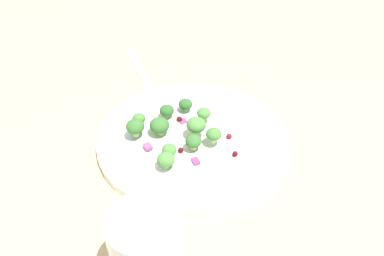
% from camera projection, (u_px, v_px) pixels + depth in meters
% --- Properties ---
extents(ground_plane, '(1.80, 1.80, 0.02)m').
position_uv_depth(ground_plane, '(183.00, 133.00, 0.66)').
color(ground_plane, tan).
extents(plate, '(0.29, 0.29, 0.02)m').
position_uv_depth(plate, '(192.00, 137.00, 0.62)').
color(plate, white).
rests_on(plate, ground_plane).
extents(dressing_pool, '(0.17, 0.17, 0.00)m').
position_uv_depth(dressing_pool, '(192.00, 135.00, 0.62)').
color(dressing_pool, white).
rests_on(dressing_pool, plate).
extents(broccoli_floret_0, '(0.02, 0.02, 0.02)m').
position_uv_depth(broccoli_floret_0, '(169.00, 150.00, 0.57)').
color(broccoli_floret_0, '#9EC684').
rests_on(broccoli_floret_0, plate).
extents(broccoli_floret_1, '(0.02, 0.02, 0.02)m').
position_uv_depth(broccoli_floret_1, '(214.00, 134.00, 0.59)').
color(broccoli_floret_1, '#ADD18E').
rests_on(broccoli_floret_1, plate).
extents(broccoli_floret_2, '(0.02, 0.02, 0.02)m').
position_uv_depth(broccoli_floret_2, '(185.00, 105.00, 0.65)').
color(broccoli_floret_2, '#8EB77A').
rests_on(broccoli_floret_2, plate).
extents(broccoli_floret_3, '(0.02, 0.02, 0.03)m').
position_uv_depth(broccoli_floret_3, '(166.00, 160.00, 0.56)').
color(broccoli_floret_3, '#8EB77A').
rests_on(broccoli_floret_3, plate).
extents(broccoli_floret_4, '(0.03, 0.03, 0.03)m').
position_uv_depth(broccoli_floret_4, '(159.00, 126.00, 0.61)').
color(broccoli_floret_4, '#9EC684').
rests_on(broccoli_floret_4, plate).
extents(broccoli_floret_5, '(0.02, 0.02, 0.02)m').
position_uv_depth(broccoli_floret_5, '(167.00, 110.00, 0.64)').
color(broccoli_floret_5, '#8EB77A').
rests_on(broccoli_floret_5, plate).
extents(broccoli_floret_6, '(0.02, 0.02, 0.02)m').
position_uv_depth(broccoli_floret_6, '(193.00, 141.00, 0.58)').
color(broccoli_floret_6, '#ADD18E').
rests_on(broccoli_floret_6, plate).
extents(broccoli_floret_7, '(0.02, 0.02, 0.02)m').
position_uv_depth(broccoli_floret_7, '(139.00, 119.00, 0.62)').
color(broccoli_floret_7, '#9EC684').
rests_on(broccoli_floret_7, plate).
extents(broccoli_floret_8, '(0.03, 0.03, 0.03)m').
position_uv_depth(broccoli_floret_8, '(135.00, 127.00, 0.60)').
color(broccoli_floret_8, '#9EC684').
rests_on(broccoli_floret_8, plate).
extents(broccoli_floret_9, '(0.03, 0.03, 0.03)m').
position_uv_depth(broccoli_floret_9, '(196.00, 125.00, 0.60)').
color(broccoli_floret_9, '#9EC684').
rests_on(broccoli_floret_9, plate).
extents(broccoli_floret_10, '(0.02, 0.02, 0.02)m').
position_uv_depth(broccoli_floret_10, '(204.00, 113.00, 0.63)').
color(broccoli_floret_10, '#8EB77A').
rests_on(broccoli_floret_10, plate).
extents(cranberry_0, '(0.01, 0.01, 0.01)m').
position_uv_depth(cranberry_0, '(229.00, 136.00, 0.61)').
color(cranberry_0, maroon).
rests_on(cranberry_0, plate).
extents(cranberry_1, '(0.01, 0.01, 0.01)m').
position_uv_depth(cranberry_1, '(167.00, 165.00, 0.56)').
color(cranberry_1, maroon).
rests_on(cranberry_1, plate).
extents(cranberry_2, '(0.01, 0.01, 0.01)m').
position_uv_depth(cranberry_2, '(180.00, 118.00, 0.64)').
color(cranberry_2, '#4C0A14').
rests_on(cranberry_2, plate).
extents(cranberry_3, '(0.01, 0.01, 0.01)m').
position_uv_depth(cranberry_3, '(235.00, 154.00, 0.58)').
color(cranberry_3, '#4C0A14').
rests_on(cranberry_3, plate).
extents(cranberry_4, '(0.01, 0.01, 0.01)m').
position_uv_depth(cranberry_4, '(181.00, 150.00, 0.59)').
color(cranberry_4, '#4C0A14').
rests_on(cranberry_4, plate).
extents(onion_bit_0, '(0.02, 0.02, 0.00)m').
position_uv_depth(onion_bit_0, '(196.00, 161.00, 0.57)').
color(onion_bit_0, '#843D75').
rests_on(onion_bit_0, plate).
extents(onion_bit_1, '(0.02, 0.02, 0.00)m').
position_uv_depth(onion_bit_1, '(180.00, 122.00, 0.64)').
color(onion_bit_1, '#843D75').
rests_on(onion_bit_1, plate).
extents(onion_bit_2, '(0.02, 0.02, 0.01)m').
position_uv_depth(onion_bit_2, '(148.00, 147.00, 0.59)').
color(onion_bit_2, '#934C84').
rests_on(onion_bit_2, plate).
extents(fork, '(0.15, 0.14, 0.01)m').
position_uv_depth(fork, '(141.00, 71.00, 0.78)').
color(fork, silver).
rests_on(fork, ground_plane).
extents(water_glass, '(0.08, 0.08, 0.10)m').
position_uv_depth(water_glass, '(147.00, 249.00, 0.43)').
color(water_glass, silver).
rests_on(water_glass, ground_plane).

